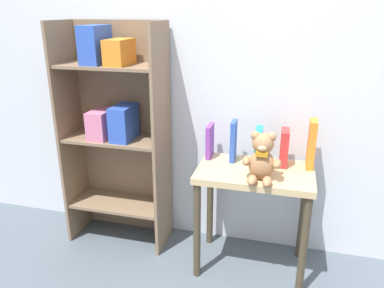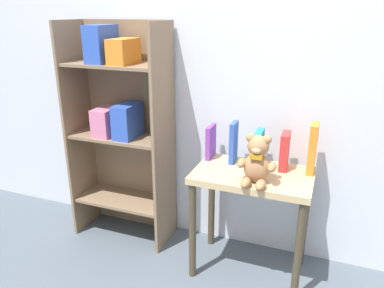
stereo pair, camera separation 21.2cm
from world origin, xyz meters
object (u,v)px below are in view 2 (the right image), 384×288
object	(u,v)px
bookshelf_side	(122,120)
teddy_bear	(257,161)
book_standing_teal	(258,148)
book_standing_purple	(211,142)
book_standing_blue	(234,142)
book_standing_orange	(313,149)
book_standing_red	(285,151)
display_table	(252,191)

from	to	relation	value
bookshelf_side	teddy_bear	bearing A→B (deg)	-14.82
book_standing_teal	book_standing_purple	bearing A→B (deg)	174.15
book_standing_blue	book_standing_orange	bearing A→B (deg)	0.07
book_standing_purple	book_standing_red	distance (m)	0.42
teddy_bear	book_standing_teal	world-z (taller)	teddy_bear
book_standing_teal	book_standing_orange	xyz separation A→B (m)	(0.28, 0.01, 0.03)
bookshelf_side	book_standing_purple	world-z (taller)	bookshelf_side
book_standing_blue	book_standing_red	xyz separation A→B (m)	(0.28, 0.01, -0.02)
book_standing_orange	book_standing_purple	bearing A→B (deg)	178.67
book_standing_blue	bookshelf_side	bearing A→B (deg)	177.66
book_standing_purple	book_standing_teal	distance (m)	0.28
display_table	book_standing_teal	world-z (taller)	book_standing_teal
book_standing_red	display_table	bearing A→B (deg)	-143.62
book_standing_blue	book_standing_orange	size ratio (longest dim) A/B	0.87
teddy_bear	book_standing_teal	xyz separation A→B (m)	(-0.04, 0.22, -0.01)
teddy_bear	book_standing_purple	size ratio (longest dim) A/B	1.31
bookshelf_side	book_standing_purple	bearing A→B (deg)	0.58
bookshelf_side	book_standing_purple	distance (m)	0.59
bookshelf_side	book_standing_orange	distance (m)	1.14
book_standing_orange	teddy_bear	bearing A→B (deg)	-136.30
display_table	book_standing_blue	bearing A→B (deg)	143.00
teddy_bear	book_standing_teal	distance (m)	0.23
book_standing_red	book_standing_orange	size ratio (longest dim) A/B	0.76
bookshelf_side	display_table	bearing A→B (deg)	-8.00
teddy_bear	book_standing_orange	bearing A→B (deg)	43.71
book_standing_teal	book_standing_red	size ratio (longest dim) A/B	0.99
book_standing_teal	book_standing_red	world-z (taller)	book_standing_red
display_table	book_standing_purple	xyz separation A→B (m)	(-0.28, 0.13, 0.20)
bookshelf_side	book_standing_orange	xyz separation A→B (m)	(1.14, -0.01, -0.04)
display_table	teddy_bear	world-z (taller)	teddy_bear
book_standing_purple	display_table	bearing A→B (deg)	-25.16
book_standing_purple	bookshelf_side	bearing A→B (deg)	179.83
book_standing_teal	book_standing_red	bearing A→B (deg)	0.06
book_standing_purple	book_standing_orange	xyz separation A→B (m)	(0.56, -0.01, 0.04)
book_standing_purple	book_standing_blue	xyz separation A→B (m)	(0.14, -0.02, 0.02)
bookshelf_side	display_table	size ratio (longest dim) A/B	2.21
bookshelf_side	book_standing_purple	size ratio (longest dim) A/B	7.14
book_standing_blue	book_standing_teal	bearing A→B (deg)	-0.41
display_table	teddy_bear	bearing A→B (deg)	-71.88
book_standing_blue	book_standing_red	bearing A→B (deg)	0.17
bookshelf_side	teddy_bear	world-z (taller)	bookshelf_side
book_standing_red	bookshelf_side	bearing A→B (deg)	177.26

